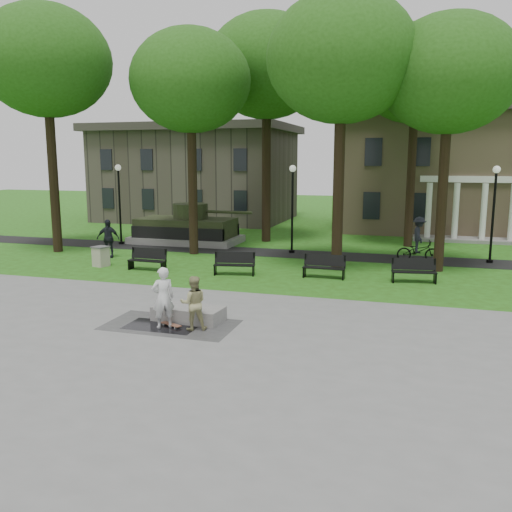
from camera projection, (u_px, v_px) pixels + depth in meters
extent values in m
plane|color=#274F12|center=(194.00, 312.00, 18.08)|extent=(120.00, 120.00, 0.00)
cube|color=gray|center=(113.00, 365.00, 13.37)|extent=(22.00, 16.00, 0.02)
cube|color=black|center=(282.00, 253.00, 29.39)|extent=(44.00, 2.60, 0.01)
cube|color=#9E8460|center=(464.00, 174.00, 39.03)|extent=(16.00, 11.00, 8.00)
cube|color=#38332D|center=(468.00, 112.00, 38.27)|extent=(17.00, 12.00, 0.60)
cube|color=silver|center=(470.00, 179.00, 33.88)|extent=(6.00, 0.30, 0.40)
cube|color=#4C443D|center=(197.00, 177.00, 45.55)|extent=(15.00, 10.00, 7.20)
cylinder|color=black|center=(53.00, 170.00, 29.19)|extent=(0.52, 0.52, 8.96)
ellipsoid|color=#224F12|center=(46.00, 61.00, 28.20)|extent=(6.80, 6.80, 5.78)
cylinder|color=black|center=(192.00, 179.00, 28.55)|extent=(0.48, 0.48, 8.00)
ellipsoid|color=#224F12|center=(190.00, 81.00, 27.67)|extent=(6.20, 6.20, 5.27)
cylinder|color=black|center=(339.00, 179.00, 24.36)|extent=(0.50, 0.50, 8.32)
ellipsoid|color=#224F12|center=(342.00, 58.00, 23.44)|extent=(6.60, 6.60, 5.61)
cylinder|color=black|center=(443.00, 186.00, 24.08)|extent=(0.46, 0.46, 7.68)
ellipsoid|color=#224F12|center=(450.00, 74.00, 23.23)|extent=(6.00, 6.00, 5.10)
cylinder|color=black|center=(266.00, 166.00, 32.91)|extent=(0.54, 0.54, 9.28)
ellipsoid|color=#224F12|center=(267.00, 66.00, 31.89)|extent=(7.20, 7.20, 6.12)
cylinder|color=black|center=(411.00, 172.00, 31.02)|extent=(0.50, 0.50, 8.64)
ellipsoid|color=#224F12|center=(416.00, 74.00, 30.06)|extent=(6.40, 6.40, 5.44)
cylinder|color=black|center=(120.00, 208.00, 32.13)|extent=(0.12, 0.12, 4.40)
sphere|color=silver|center=(118.00, 168.00, 31.72)|extent=(0.36, 0.36, 0.36)
cylinder|color=black|center=(121.00, 243.00, 32.51)|extent=(0.32, 0.32, 0.16)
cylinder|color=black|center=(292.00, 213.00, 29.14)|extent=(0.12, 0.12, 4.40)
sphere|color=silver|center=(293.00, 168.00, 28.73)|extent=(0.36, 0.36, 0.36)
cylinder|color=black|center=(292.00, 251.00, 29.51)|extent=(0.32, 0.32, 0.16)
cylinder|color=black|center=(493.00, 218.00, 26.29)|extent=(0.12, 0.12, 4.40)
sphere|color=silver|center=(497.00, 169.00, 25.88)|extent=(0.36, 0.36, 0.36)
cylinder|color=black|center=(490.00, 261.00, 26.67)|extent=(0.32, 0.32, 0.16)
cube|color=gray|center=(186.00, 239.00, 33.09)|extent=(6.50, 3.40, 0.40)
cube|color=#2D341B|center=(186.00, 227.00, 32.96)|extent=(5.80, 2.80, 1.10)
cube|color=black|center=(177.00, 233.00, 31.72)|extent=(5.80, 0.35, 0.70)
cube|color=black|center=(195.00, 228.00, 34.26)|extent=(5.80, 0.35, 0.70)
cylinder|color=#2D341B|center=(190.00, 211.00, 32.70)|extent=(2.10, 2.10, 0.90)
cylinder|color=#2D341B|center=(226.00, 212.00, 32.04)|extent=(3.20, 0.18, 0.18)
cube|color=black|center=(162.00, 326.00, 16.49)|extent=(2.20, 1.20, 0.00)
cube|color=gray|center=(189.00, 314.00, 17.03)|extent=(2.28, 1.19, 0.45)
cube|color=brown|center=(171.00, 325.00, 16.47)|extent=(0.79, 0.50, 0.07)
imported|color=silver|center=(163.00, 298.00, 16.19)|extent=(0.81, 0.78, 1.87)
imported|color=#9B9764|center=(193.00, 303.00, 16.03)|extent=(0.98, 0.89, 1.63)
imported|color=black|center=(108.00, 239.00, 27.96)|extent=(1.25, 0.77, 1.99)
imported|color=black|center=(418.00, 251.00, 26.92)|extent=(2.13, 1.01, 1.08)
imported|color=#21212C|center=(419.00, 235.00, 26.77)|extent=(0.83, 1.24, 1.79)
cube|color=black|center=(147.00, 261.00, 24.80)|extent=(1.82, 0.52, 0.05)
cube|color=black|center=(149.00, 253.00, 24.95)|extent=(1.80, 0.22, 0.50)
cube|color=black|center=(131.00, 265.00, 25.08)|extent=(0.08, 0.45, 0.45)
cube|color=black|center=(164.00, 267.00, 24.59)|extent=(0.08, 0.45, 0.45)
cube|color=black|center=(234.00, 265.00, 23.77)|extent=(1.85, 0.78, 0.05)
cube|color=black|center=(236.00, 258.00, 23.93)|extent=(1.80, 0.49, 0.50)
cube|color=black|center=(216.00, 269.00, 24.05)|extent=(0.14, 0.45, 0.45)
cube|color=black|center=(253.00, 271.00, 23.57)|extent=(0.14, 0.45, 0.45)
cube|color=black|center=(324.00, 268.00, 23.15)|extent=(1.81, 0.47, 0.05)
cube|color=black|center=(325.00, 260.00, 23.31)|extent=(1.80, 0.17, 0.50)
cube|color=black|center=(304.00, 272.00, 23.43)|extent=(0.07, 0.45, 0.45)
cube|color=black|center=(344.00, 274.00, 22.95)|extent=(0.07, 0.45, 0.45)
cube|color=black|center=(414.00, 272.00, 22.30)|extent=(1.85, 0.74, 0.05)
cube|color=black|center=(414.00, 264.00, 22.45)|extent=(1.80, 0.45, 0.50)
cube|color=black|center=(393.00, 276.00, 22.58)|extent=(0.13, 0.45, 0.45)
cube|color=black|center=(435.00, 279.00, 22.09)|extent=(0.13, 0.45, 0.45)
cube|color=#BFB69E|center=(101.00, 257.00, 25.75)|extent=(0.74, 0.74, 0.90)
cube|color=#4C4C4C|center=(100.00, 247.00, 25.66)|extent=(0.81, 0.81, 0.06)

